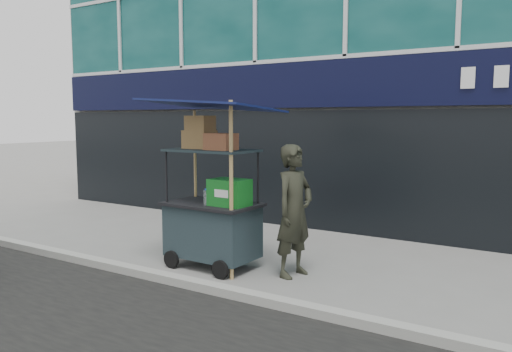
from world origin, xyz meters
The scene contains 4 objects.
ground centered at (0.00, 0.00, 0.00)m, with size 80.00×80.00×0.00m, color slate.
curb centered at (0.00, -0.20, 0.06)m, with size 80.00×0.18×0.12m, color gray.
vendor_cart centered at (-0.77, 0.72, 0.89)m, with size 1.91×1.38×2.53m.
vendor_man centered at (0.45, 1.00, 0.94)m, with size 0.68×0.45×1.87m, color black.
Camera 1 is at (3.65, -5.16, 2.22)m, focal length 35.00 mm.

